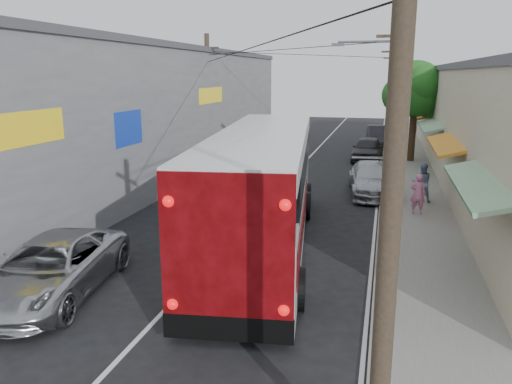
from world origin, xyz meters
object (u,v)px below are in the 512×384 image
Objects in this scene: coach_bus at (263,187)px; parked_suv at (372,179)px; jeepney at (51,268)px; pedestrian_far at (422,183)px; pedestrian_near at (418,194)px; parked_car_far at (379,136)px; parked_car_mid at (367,149)px.

parked_suv is at bearing 60.32° from coach_bus.
jeepney is (-4.44, -5.38, -1.27)m from coach_bus.
pedestrian_far is at bearing 43.13° from jeepney.
parked_car_far is at bearing -78.13° from pedestrian_near.
parked_car_far is at bearing -91.97° from pedestrian_far.
parked_car_mid is 13.66m from pedestrian_near.
parked_suv is 3.13× the size of pedestrian_near.
coach_bus is 7.09m from jeepney.
jeepney is 1.17× the size of parked_car_mid.
pedestrian_far reaches higher than parked_suv.
coach_bus reaches higher than parked_car_far.
parked_suv is 2.62m from pedestrian_far.
parked_car_far is (7.85, 31.35, 0.05)m from jeepney.
pedestrian_far is (2.20, -18.97, 0.20)m from parked_car_far.
parked_suv is at bearing -83.82° from parked_car_mid.
pedestrian_near is (5.33, 4.91, -1.08)m from coach_bus.
parked_suv is 1.07× the size of parked_car_far.
parked_car_mid is (2.79, 18.34, -1.24)m from coach_bus.
coach_bus is at bearing 42.71° from jeepney.
parked_suv is 2.95× the size of pedestrian_far.
parked_car_mid is at bearing -84.60° from pedestrian_far.
coach_bus is 8.29× the size of pedestrian_near.
coach_bus is at bearing -118.66° from parked_suv.
parked_car_far is 19.10m from pedestrian_far.
pedestrian_far is (2.20, -1.40, 0.25)m from parked_suv.
coach_bus reaches higher than pedestrian_far.
coach_bus is 9.02m from pedestrian_far.
coach_bus is 9.15m from parked_suv.
coach_bus is at bearing 49.35° from pedestrian_near.
jeepney is 1.12× the size of parked_car_far.
parked_car_mid is (7.23, 23.72, 0.03)m from jeepney.
parked_car_far is (0.62, 7.63, 0.01)m from parked_car_mid.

